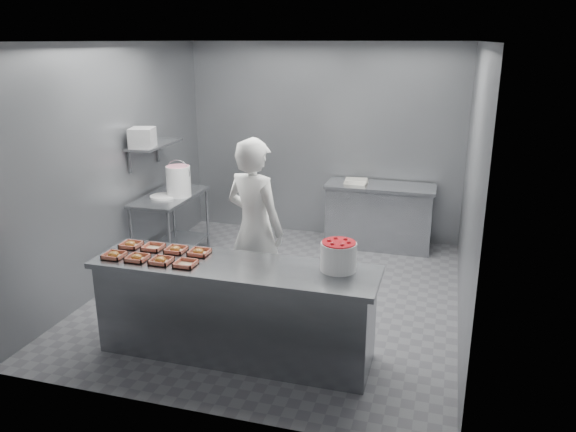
# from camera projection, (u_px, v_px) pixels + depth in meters

# --- Properties ---
(floor) EXTENTS (4.50, 4.50, 0.00)m
(floor) POSITION_uv_depth(u_px,v_px,m) (279.00, 294.00, 6.51)
(floor) COLOR #4C4C51
(floor) RESTS_ON ground
(ceiling) EXTENTS (4.50, 4.50, 0.00)m
(ceiling) POSITION_uv_depth(u_px,v_px,m) (277.00, 41.00, 5.67)
(ceiling) COLOR white
(ceiling) RESTS_ON wall_back
(wall_back) EXTENTS (4.00, 0.04, 2.80)m
(wall_back) POSITION_uv_depth(u_px,v_px,m) (323.00, 142.00, 8.15)
(wall_back) COLOR slate
(wall_back) RESTS_ON ground
(wall_left) EXTENTS (0.04, 4.50, 2.80)m
(wall_left) POSITION_uv_depth(u_px,v_px,m) (116.00, 165.00, 6.62)
(wall_left) COLOR slate
(wall_left) RESTS_ON ground
(wall_right) EXTENTS (0.04, 4.50, 2.80)m
(wall_right) POSITION_uv_depth(u_px,v_px,m) (471.00, 189.00, 5.56)
(wall_right) COLOR slate
(wall_right) RESTS_ON ground
(service_counter) EXTENTS (2.60, 0.70, 0.90)m
(service_counter) POSITION_uv_depth(u_px,v_px,m) (235.00, 310.00, 5.14)
(service_counter) COLOR slate
(service_counter) RESTS_ON ground
(prep_table) EXTENTS (0.60, 1.20, 0.90)m
(prep_table) POSITION_uv_depth(u_px,v_px,m) (171.00, 218.00, 7.32)
(prep_table) COLOR slate
(prep_table) RESTS_ON ground
(back_counter) EXTENTS (1.50, 0.60, 0.90)m
(back_counter) POSITION_uv_depth(u_px,v_px,m) (379.00, 216.00, 7.88)
(back_counter) COLOR slate
(back_counter) RESTS_ON ground
(wall_shelf) EXTENTS (0.35, 0.90, 0.03)m
(wall_shelf) POSITION_uv_depth(u_px,v_px,m) (154.00, 145.00, 7.08)
(wall_shelf) COLOR slate
(wall_shelf) RESTS_ON wall_left
(tray_0) EXTENTS (0.19, 0.18, 0.06)m
(tray_0) POSITION_uv_depth(u_px,v_px,m) (114.00, 255.00, 5.16)
(tray_0) COLOR tan
(tray_0) RESTS_ON service_counter
(tray_1) EXTENTS (0.19, 0.18, 0.06)m
(tray_1) POSITION_uv_depth(u_px,v_px,m) (137.00, 258.00, 5.10)
(tray_1) COLOR tan
(tray_1) RESTS_ON service_counter
(tray_2) EXTENTS (0.19, 0.18, 0.06)m
(tray_2) POSITION_uv_depth(u_px,v_px,m) (161.00, 260.00, 5.03)
(tray_2) COLOR tan
(tray_2) RESTS_ON service_counter
(tray_3) EXTENTS (0.19, 0.18, 0.04)m
(tray_3) POSITION_uv_depth(u_px,v_px,m) (186.00, 264.00, 4.97)
(tray_3) COLOR tan
(tray_3) RESTS_ON service_counter
(tray_4) EXTENTS (0.19, 0.18, 0.06)m
(tray_4) POSITION_uv_depth(u_px,v_px,m) (131.00, 245.00, 5.43)
(tray_4) COLOR tan
(tray_4) RESTS_ON service_counter
(tray_5) EXTENTS (0.19, 0.18, 0.04)m
(tray_5) POSITION_uv_depth(u_px,v_px,m) (153.00, 247.00, 5.36)
(tray_5) COLOR tan
(tray_5) RESTS_ON service_counter
(tray_6) EXTENTS (0.19, 0.18, 0.06)m
(tray_6) POSITION_uv_depth(u_px,v_px,m) (176.00, 249.00, 5.30)
(tray_6) COLOR tan
(tray_6) RESTS_ON service_counter
(tray_7) EXTENTS (0.19, 0.18, 0.06)m
(tray_7) POSITION_uv_depth(u_px,v_px,m) (199.00, 252.00, 5.23)
(tray_7) COLOR tan
(tray_7) RESTS_ON service_counter
(worker) EXTENTS (0.81, 0.67, 1.90)m
(worker) POSITION_uv_depth(u_px,v_px,m) (255.00, 228.00, 5.80)
(worker) COLOR white
(worker) RESTS_ON ground
(strawberry_tub) EXTENTS (0.31, 0.31, 0.26)m
(strawberry_tub) POSITION_uv_depth(u_px,v_px,m) (339.00, 255.00, 4.84)
(strawberry_tub) COLOR white
(strawberry_tub) RESTS_ON service_counter
(glaze_bucket) EXTENTS (0.32, 0.31, 0.47)m
(glaze_bucket) POSITION_uv_depth(u_px,v_px,m) (178.00, 180.00, 7.13)
(glaze_bucket) COLOR white
(glaze_bucket) RESTS_ON prep_table
(bucket_lid) EXTENTS (0.41, 0.41, 0.03)m
(bucket_lid) POSITION_uv_depth(u_px,v_px,m) (163.00, 196.00, 7.12)
(bucket_lid) COLOR white
(bucket_lid) RESTS_ON prep_table
(rag) EXTENTS (0.16, 0.14, 0.02)m
(rag) POSITION_uv_depth(u_px,v_px,m) (183.00, 187.00, 7.60)
(rag) COLOR #CCB28C
(rag) RESTS_ON prep_table
(appliance) EXTENTS (0.35, 0.38, 0.24)m
(appliance) POSITION_uv_depth(u_px,v_px,m) (142.00, 138.00, 6.79)
(appliance) COLOR gray
(appliance) RESTS_ON wall_shelf
(paper_stack) EXTENTS (0.31, 0.24, 0.06)m
(paper_stack) POSITION_uv_depth(u_px,v_px,m) (356.00, 181.00, 7.82)
(paper_stack) COLOR silver
(paper_stack) RESTS_ON back_counter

